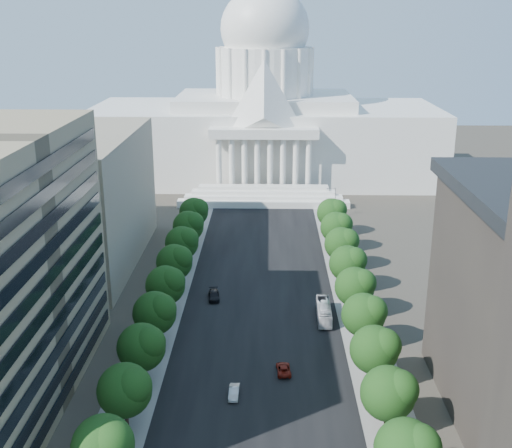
# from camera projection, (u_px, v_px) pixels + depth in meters

# --- Properties ---
(road_asphalt) EXTENTS (30.00, 260.00, 0.01)m
(road_asphalt) POSITION_uv_depth(u_px,v_px,m) (261.00, 279.00, 140.76)
(road_asphalt) COLOR black
(road_asphalt) RESTS_ON ground
(sidewalk_left) EXTENTS (8.00, 260.00, 0.02)m
(sidewalk_left) POSITION_uv_depth(u_px,v_px,m) (175.00, 278.00, 141.13)
(sidewalk_left) COLOR gray
(sidewalk_left) RESTS_ON ground
(sidewalk_right) EXTENTS (8.00, 260.00, 0.02)m
(sidewalk_right) POSITION_uv_depth(u_px,v_px,m) (347.00, 280.00, 140.39)
(sidewalk_right) COLOR gray
(sidewalk_right) RESTS_ON ground
(capitol) EXTENTS (120.00, 56.00, 73.00)m
(capitol) POSITION_uv_depth(u_px,v_px,m) (265.00, 121.00, 224.79)
(capitol) COLOR white
(capitol) RESTS_ON ground
(office_block_left_far) EXTENTS (38.00, 52.00, 30.00)m
(office_block_left_far) POSITION_uv_depth(u_px,v_px,m) (52.00, 200.00, 146.56)
(office_block_left_far) COLOR gray
(office_block_left_far) RESTS_ON ground
(tree_l_b) EXTENTS (7.79, 7.60, 9.97)m
(tree_l_b) POSITION_uv_depth(u_px,v_px,m) (105.00, 445.00, 76.17)
(tree_l_b) COLOR #33261C
(tree_l_b) RESTS_ON ground
(tree_l_c) EXTENTS (7.79, 7.60, 9.97)m
(tree_l_c) POSITION_uv_depth(u_px,v_px,m) (127.00, 389.00, 87.58)
(tree_l_c) COLOR #33261C
(tree_l_c) RESTS_ON ground
(tree_l_d) EXTENTS (7.79, 7.60, 9.97)m
(tree_l_d) POSITION_uv_depth(u_px,v_px,m) (143.00, 346.00, 98.99)
(tree_l_d) COLOR #33261C
(tree_l_d) RESTS_ON ground
(tree_l_e) EXTENTS (7.79, 7.60, 9.97)m
(tree_l_e) POSITION_uv_depth(u_px,v_px,m) (156.00, 312.00, 110.40)
(tree_l_e) COLOR #33261C
(tree_l_e) RESTS_ON ground
(tree_l_f) EXTENTS (7.79, 7.60, 9.97)m
(tree_l_f) POSITION_uv_depth(u_px,v_px,m) (167.00, 284.00, 121.81)
(tree_l_f) COLOR #33261C
(tree_l_f) RESTS_ON ground
(tree_l_g) EXTENTS (7.79, 7.60, 9.97)m
(tree_l_g) POSITION_uv_depth(u_px,v_px,m) (176.00, 261.00, 133.22)
(tree_l_g) COLOR #33261C
(tree_l_g) RESTS_ON ground
(tree_l_h) EXTENTS (7.79, 7.60, 9.97)m
(tree_l_h) POSITION_uv_depth(u_px,v_px,m) (183.00, 242.00, 144.63)
(tree_l_h) COLOR #33261C
(tree_l_h) RESTS_ON ground
(tree_l_i) EXTENTS (7.79, 7.60, 9.97)m
(tree_l_i) POSITION_uv_depth(u_px,v_px,m) (189.00, 225.00, 156.04)
(tree_l_i) COLOR #33261C
(tree_l_i) RESTS_ON ground
(tree_l_j) EXTENTS (7.79, 7.60, 9.97)m
(tree_l_j) POSITION_uv_depth(u_px,v_px,m) (195.00, 211.00, 167.44)
(tree_l_j) COLOR #33261C
(tree_l_j) RESTS_ON ground
(tree_r_c) EXTENTS (7.79, 7.60, 9.97)m
(tree_r_c) POSITION_uv_depth(u_px,v_px,m) (391.00, 392.00, 86.88)
(tree_r_c) COLOR #33261C
(tree_r_c) RESTS_ON ground
(tree_r_d) EXTENTS (7.79, 7.60, 9.97)m
(tree_r_d) POSITION_uv_depth(u_px,v_px,m) (377.00, 348.00, 98.29)
(tree_r_d) COLOR #33261C
(tree_r_d) RESTS_ON ground
(tree_r_e) EXTENTS (7.79, 7.60, 9.97)m
(tree_r_e) POSITION_uv_depth(u_px,v_px,m) (366.00, 314.00, 109.70)
(tree_r_e) COLOR #33261C
(tree_r_e) RESTS_ON ground
(tree_r_f) EXTENTS (7.79, 7.60, 9.97)m
(tree_r_f) POSITION_uv_depth(u_px,v_px,m) (357.00, 286.00, 121.11)
(tree_r_f) COLOR #33261C
(tree_r_f) RESTS_ON ground
(tree_r_g) EXTENTS (7.79, 7.60, 9.97)m
(tree_r_g) POSITION_uv_depth(u_px,v_px,m) (349.00, 263.00, 132.52)
(tree_r_g) COLOR #33261C
(tree_r_g) RESTS_ON ground
(tree_r_h) EXTENTS (7.79, 7.60, 9.97)m
(tree_r_h) POSITION_uv_depth(u_px,v_px,m) (343.00, 243.00, 143.93)
(tree_r_h) COLOR #33261C
(tree_r_h) RESTS_ON ground
(tree_r_i) EXTENTS (7.79, 7.60, 9.97)m
(tree_r_i) POSITION_uv_depth(u_px,v_px,m) (337.00, 226.00, 155.34)
(tree_r_i) COLOR #33261C
(tree_r_i) RESTS_ON ground
(tree_r_j) EXTENTS (7.79, 7.60, 9.97)m
(tree_r_j) POSITION_uv_depth(u_px,v_px,m) (333.00, 212.00, 166.75)
(tree_r_j) COLOR #33261C
(tree_r_j) RESTS_ON ground
(streetlight_b) EXTENTS (2.61, 0.44, 9.00)m
(streetlight_b) POSITION_uv_depth(u_px,v_px,m) (403.00, 400.00, 86.28)
(streetlight_b) COLOR gray
(streetlight_b) RESTS_ON ground
(streetlight_c) EXTENTS (2.61, 0.44, 9.00)m
(streetlight_c) POSITION_uv_depth(u_px,v_px,m) (374.00, 317.00, 110.05)
(streetlight_c) COLOR gray
(streetlight_c) RESTS_ON ground
(streetlight_d) EXTENTS (2.61, 0.44, 9.00)m
(streetlight_d) POSITION_uv_depth(u_px,v_px,m) (356.00, 263.00, 133.82)
(streetlight_d) COLOR gray
(streetlight_d) RESTS_ON ground
(streetlight_e) EXTENTS (2.61, 0.44, 9.00)m
(streetlight_e) POSITION_uv_depth(u_px,v_px,m) (343.00, 226.00, 157.59)
(streetlight_e) COLOR gray
(streetlight_e) RESTS_ON ground
(streetlight_f) EXTENTS (2.61, 0.44, 9.00)m
(streetlight_f) POSITION_uv_depth(u_px,v_px,m) (333.00, 198.00, 181.36)
(streetlight_f) COLOR gray
(streetlight_f) RESTS_ON ground
(car_silver) EXTENTS (1.58, 4.30, 1.41)m
(car_silver) POSITION_uv_depth(u_px,v_px,m) (234.00, 392.00, 97.12)
(car_silver) COLOR #B5B8BE
(car_silver) RESTS_ON ground
(car_red) EXTENTS (2.53, 4.89, 1.32)m
(car_red) POSITION_uv_depth(u_px,v_px,m) (283.00, 369.00, 103.60)
(car_red) COLOR maroon
(car_red) RESTS_ON ground
(car_dark_b) EXTENTS (2.79, 5.60, 1.56)m
(car_dark_b) POSITION_uv_depth(u_px,v_px,m) (214.00, 296.00, 130.56)
(car_dark_b) COLOR black
(car_dark_b) RESTS_ON ground
(city_bus) EXTENTS (2.74, 10.77, 2.99)m
(city_bus) POSITION_uv_depth(u_px,v_px,m) (324.00, 311.00, 121.95)
(city_bus) COLOR silver
(city_bus) RESTS_ON ground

